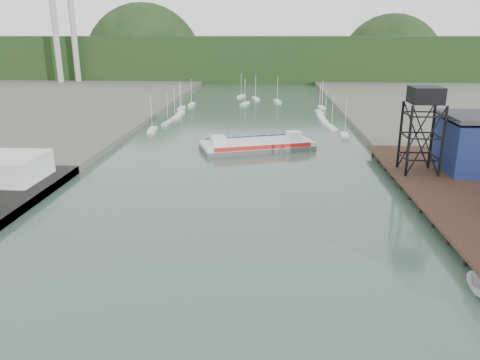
# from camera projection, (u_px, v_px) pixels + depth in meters

# --- Properties ---
(east_pier) EXTENTS (14.00, 70.00, 2.45)m
(east_pier) POSITION_uv_depth(u_px,v_px,m) (453.00, 195.00, 76.82)
(east_pier) COLOR black
(east_pier) RESTS_ON ground
(lift_tower) EXTENTS (6.50, 6.50, 16.00)m
(lift_tower) POSITION_uv_depth(u_px,v_px,m) (425.00, 101.00, 85.22)
(lift_tower) COLOR black
(lift_tower) RESTS_ON east_pier
(marina_sailboats) EXTENTS (57.71, 92.65, 0.90)m
(marina_sailboats) POSITION_uv_depth(u_px,v_px,m) (251.00, 112.00, 168.49)
(marina_sailboats) COLOR silver
(marina_sailboats) RESTS_ON ground
(smokestacks) EXTENTS (11.20, 8.20, 60.00)m
(smokestacks) POSITION_uv_depth(u_px,v_px,m) (64.00, 29.00, 255.47)
(smokestacks) COLOR #A2A29D
(smokestacks) RESTS_ON ground
(distant_hills) EXTENTS (500.00, 120.00, 80.00)m
(distant_hills) POSITION_uv_depth(u_px,v_px,m) (254.00, 60.00, 320.93)
(distant_hills) COLOR black
(distant_hills) RESTS_ON ground
(chain_ferry) EXTENTS (29.27, 19.14, 3.92)m
(chain_ferry) POSITION_uv_depth(u_px,v_px,m) (257.00, 145.00, 115.47)
(chain_ferry) COLOR #515254
(chain_ferry) RESTS_ON ground
(motorboat) EXTENTS (2.18, 5.38, 2.05)m
(motorboat) POSITION_uv_depth(u_px,v_px,m) (480.00, 289.00, 50.35)
(motorboat) COLOR silver
(motorboat) RESTS_ON ground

